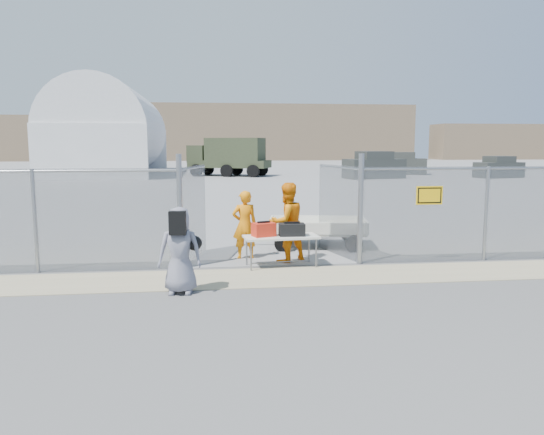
{
  "coord_description": "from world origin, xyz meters",
  "views": [
    {
      "loc": [
        -1.39,
        -9.48,
        2.72
      ],
      "look_at": [
        0.0,
        2.0,
        1.1
      ],
      "focal_mm": 35.0,
      "sensor_mm": 36.0,
      "label": 1
    }
  ],
  "objects": [
    {
      "name": "ground",
      "position": [
        0.0,
        0.0,
        0.0
      ],
      "size": [
        160.0,
        160.0,
        0.0
      ],
      "primitive_type": "plane",
      "color": "#444444"
    },
    {
      "name": "tarmac_inside",
      "position": [
        0.0,
        42.0,
        0.01
      ],
      "size": [
        160.0,
        80.0,
        0.01
      ],
      "primitive_type": "cube",
      "color": "gray",
      "rests_on": "ground"
    },
    {
      "name": "dirt_strip",
      "position": [
        0.0,
        1.0,
        0.01
      ],
      "size": [
        44.0,
        1.6,
        0.01
      ],
      "primitive_type": "cube",
      "color": "tan",
      "rests_on": "ground"
    },
    {
      "name": "distant_hills",
      "position": [
        5.0,
        78.0,
        4.5
      ],
      "size": [
        140.0,
        6.0,
        9.0
      ],
      "primitive_type": null,
      "color": "#7F684F",
      "rests_on": "ground"
    },
    {
      "name": "chain_link_fence",
      "position": [
        0.0,
        2.0,
        1.1
      ],
      "size": [
        40.0,
        0.2,
        2.2
      ],
      "primitive_type": null,
      "color": "gray",
      "rests_on": "ground"
    },
    {
      "name": "quonset_hangar",
      "position": [
        -10.0,
        40.0,
        4.0
      ],
      "size": [
        9.0,
        18.0,
        8.0
      ],
      "primitive_type": null,
      "color": "silver",
      "rests_on": "ground"
    },
    {
      "name": "folding_table",
      "position": [
        0.19,
        1.93,
        0.35
      ],
      "size": [
        1.7,
        0.84,
        0.7
      ],
      "primitive_type": null,
      "rotation": [
        0.0,
        0.0,
        0.1
      ],
      "color": "silver",
      "rests_on": "ground"
    },
    {
      "name": "orange_bag",
      "position": [
        -0.19,
        1.94,
        0.84
      ],
      "size": [
        0.55,
        0.45,
        0.3
      ],
      "primitive_type": "cube",
      "rotation": [
        0.0,
        0.0,
        0.32
      ],
      "color": "red",
      "rests_on": "folding_table"
    },
    {
      "name": "black_duffel",
      "position": [
        0.43,
        1.94,
        0.83
      ],
      "size": [
        0.57,
        0.35,
        0.27
      ],
      "primitive_type": "cube",
      "rotation": [
        0.0,
        0.0,
        -0.03
      ],
      "color": "black",
      "rests_on": "folding_table"
    },
    {
      "name": "security_worker_left",
      "position": [
        -0.55,
        2.88,
        0.81
      ],
      "size": [
        0.63,
        0.44,
        1.63
      ],
      "primitive_type": "imported",
      "rotation": [
        0.0,
        0.0,
        3.24
      ],
      "color": "orange",
      "rests_on": "ground"
    },
    {
      "name": "security_worker_right",
      "position": [
        0.4,
        2.45,
        0.92
      ],
      "size": [
        1.1,
        1.01,
        1.84
      ],
      "primitive_type": "imported",
      "rotation": [
        0.0,
        0.0,
        3.58
      ],
      "color": "orange",
      "rests_on": "ground"
    },
    {
      "name": "visitor",
      "position": [
        -1.92,
        0.08,
        0.8
      ],
      "size": [
        0.82,
        0.57,
        1.59
      ],
      "primitive_type": "imported",
      "rotation": [
        0.0,
        0.0,
        -0.09
      ],
      "color": "slate",
      "rests_on": "ground"
    },
    {
      "name": "utility_trailer",
      "position": [
        1.47,
        4.11,
        0.4
      ],
      "size": [
        3.52,
        2.23,
        0.79
      ],
      "primitive_type": null,
      "rotation": [
        0.0,
        0.0,
        -0.17
      ],
      "color": "silver",
      "rests_on": "ground"
    },
    {
      "name": "military_truck",
      "position": [
        0.43,
        35.25,
        1.59
      ],
      "size": [
        7.1,
        4.77,
        3.18
      ],
      "primitive_type": null,
      "rotation": [
        0.0,
        0.0,
        -0.38
      ],
      "color": "#333C25",
      "rests_on": "ground"
    },
    {
      "name": "parked_vehicle_near",
      "position": [
        11.49,
        30.73,
        1.03
      ],
      "size": [
        4.92,
        3.05,
        2.07
      ],
      "primitive_type": null,
      "rotation": [
        0.0,
        0.0,
        0.23
      ],
      "color": "#30332F",
      "rests_on": "ground"
    },
    {
      "name": "parked_vehicle_mid",
      "position": [
        15.7,
        35.87,
        0.96
      ],
      "size": [
        4.64,
        3.33,
        1.91
      ],
      "primitive_type": null,
      "rotation": [
        0.0,
        0.0,
        -0.37
      ],
      "color": "#30332F",
      "rests_on": "ground"
    },
    {
      "name": "parked_vehicle_far",
      "position": [
        21.6,
        30.28,
        0.84
      ],
      "size": [
        4.02,
        2.49,
        1.69
      ],
      "primitive_type": null,
      "rotation": [
        0.0,
        0.0,
        0.23
      ],
      "color": "#30332F",
      "rests_on": "ground"
    }
  ]
}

